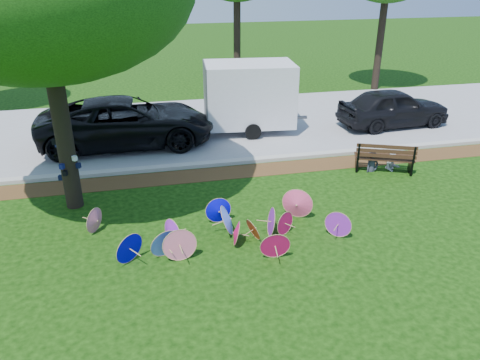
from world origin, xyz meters
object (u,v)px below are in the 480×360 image
object	(u,v)px
dark_pickup	(393,108)
park_bench	(384,156)
cargo_trailer	(249,94)
black_van	(127,122)
parasol_pile	(225,227)
person_right	(394,153)
person_left	(374,152)

from	to	relation	value
dark_pickup	park_bench	size ratio (longest dim) A/B	2.41
cargo_trailer	black_van	bearing A→B (deg)	-167.06
dark_pickup	park_bench	distance (m)	4.80
parasol_pile	black_van	bearing A→B (deg)	106.94
park_bench	parasol_pile	bearing A→B (deg)	-129.77
black_van	person_right	world-z (taller)	black_van
person_left	person_right	bearing A→B (deg)	-15.27
cargo_trailer	person_right	world-z (taller)	cargo_trailer
person_left	black_van	bearing A→B (deg)	135.96
dark_pickup	person_right	size ratio (longest dim) A/B	4.04
cargo_trailer	person_right	distance (m)	5.95
park_bench	person_left	xyz separation A→B (m)	(-0.35, 0.05, 0.17)
parasol_pile	dark_pickup	distance (m)	10.79
dark_pickup	cargo_trailer	world-z (taller)	cargo_trailer
person_left	person_right	xyz separation A→B (m)	(0.70, 0.00, -0.10)
dark_pickup	cargo_trailer	distance (m)	5.83
parasol_pile	dark_pickup	xyz separation A→B (m)	(8.19, 7.01, 0.40)
cargo_trailer	dark_pickup	bearing A→B (deg)	-1.20
cargo_trailer	park_bench	world-z (taller)	cargo_trailer
person_left	cargo_trailer	bearing A→B (deg)	106.00
dark_pickup	person_right	xyz separation A→B (m)	(-2.19, -4.01, -0.21)
cargo_trailer	park_bench	xyz separation A→B (m)	(3.20, -4.74, -0.98)
dark_pickup	person_right	distance (m)	4.57
cargo_trailer	person_right	bearing A→B (deg)	-47.30
parasol_pile	dark_pickup	size ratio (longest dim) A/B	1.39
black_van	person_right	xyz separation A→B (m)	(8.16, -4.10, -0.30)
park_bench	cargo_trailer	bearing A→B (deg)	146.61
cargo_trailer	person_left	size ratio (longest dim) A/B	2.54
person_left	park_bench	bearing A→B (deg)	-23.40
black_van	cargo_trailer	bearing A→B (deg)	-82.44
black_van	person_left	size ratio (longest dim) A/B	4.71
black_van	person_left	bearing A→B (deg)	-118.55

